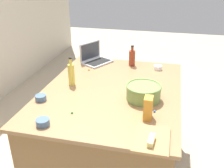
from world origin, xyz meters
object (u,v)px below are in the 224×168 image
object	(u,v)px
ramekin_small	(158,68)
cutting_board	(152,139)
candy_bag	(148,108)
mixing_bowl_large	(143,92)
butter_stick_left	(151,140)
laptop	(95,58)
ramekin_wide	(43,122)
bottle_oil	(71,74)
ramekin_medium	(41,98)
bottle_soy	(132,58)

from	to	relation	value
ramekin_small	cutting_board	bearing A→B (deg)	-177.52
candy_bag	cutting_board	bearing A→B (deg)	-167.91
mixing_bowl_large	butter_stick_left	xyz separation A→B (m)	(-0.58, -0.12, -0.03)
laptop	butter_stick_left	bearing A→B (deg)	-150.31
laptop	ramekin_wide	world-z (taller)	laptop
cutting_board	candy_bag	distance (m)	0.27
bottle_oil	ramekin_wide	world-z (taller)	bottle_oil
ramekin_wide	ramekin_small	bearing A→B (deg)	-29.44
butter_stick_left	ramekin_medium	size ratio (longest dim) A/B	1.22
bottle_oil	cutting_board	size ratio (longest dim) A/B	0.88
cutting_board	butter_stick_left	distance (m)	0.05
bottle_soy	butter_stick_left	bearing A→B (deg)	-165.66
cutting_board	butter_stick_left	xyz separation A→B (m)	(-0.05, 0.00, 0.03)
ramekin_small	ramekin_wide	size ratio (longest dim) A/B	0.92
cutting_board	candy_bag	world-z (taller)	candy_bag
mixing_bowl_large	bottle_oil	world-z (taller)	bottle_oil
bottle_oil	candy_bag	distance (m)	0.85
laptop	bottle_oil	distance (m)	0.62
butter_stick_left	ramekin_small	size ratio (longest dim) A/B	1.27
mixing_bowl_large	cutting_board	size ratio (longest dim) A/B	0.97
laptop	candy_bag	size ratio (longest dim) A/B	2.22
mixing_bowl_large	cutting_board	distance (m)	0.55
mixing_bowl_large	bottle_soy	bearing A→B (deg)	16.32
candy_bag	butter_stick_left	bearing A→B (deg)	-169.73
bottle_oil	cutting_board	distance (m)	1.04
mixing_bowl_large	bottle_oil	xyz separation A→B (m)	(0.13, 0.67, 0.04)
butter_stick_left	ramekin_small	distance (m)	1.28
mixing_bowl_large	butter_stick_left	distance (m)	0.60
mixing_bowl_large	ramekin_wide	world-z (taller)	mixing_bowl_large
bottle_soy	candy_bag	bearing A→B (deg)	-164.50
bottle_oil	bottle_soy	bearing A→B (deg)	-36.65
candy_bag	laptop	bearing A→B (deg)	34.35
bottle_oil	cutting_board	xyz separation A→B (m)	(-0.67, -0.80, -0.10)
mixing_bowl_large	butter_stick_left	world-z (taller)	mixing_bowl_large
mixing_bowl_large	ramekin_medium	bearing A→B (deg)	104.82
butter_stick_left	candy_bag	bearing A→B (deg)	10.27
bottle_soy	ramekin_small	size ratio (longest dim) A/B	2.59
laptop	butter_stick_left	world-z (taller)	laptop
cutting_board	ramekin_small	xyz separation A→B (m)	(1.23, 0.05, 0.01)
ramekin_wide	bottle_oil	bearing A→B (deg)	4.15
butter_stick_left	ramekin_medium	world-z (taller)	butter_stick_left
laptop	bottle_oil	xyz separation A→B (m)	(-0.62, 0.04, 0.06)
mixing_bowl_large	bottle_soy	xyz separation A→B (m)	(0.74, 0.22, 0.02)
bottle_oil	ramekin_medium	bearing A→B (deg)	158.63
bottle_soy	candy_bag	world-z (taller)	bottle_soy
bottle_soy	ramekin_medium	world-z (taller)	bottle_soy
bottle_oil	bottle_soy	world-z (taller)	bottle_oil
cutting_board	ramekin_medium	world-z (taller)	ramekin_medium
cutting_board	candy_bag	bearing A→B (deg)	12.09
ramekin_medium	ramekin_wide	xyz separation A→B (m)	(-0.33, -0.18, 0.00)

